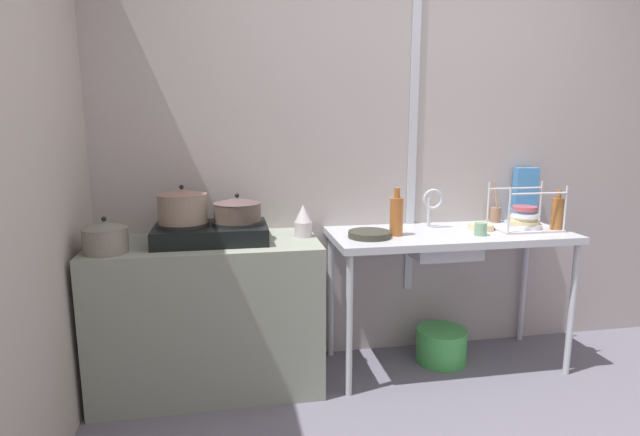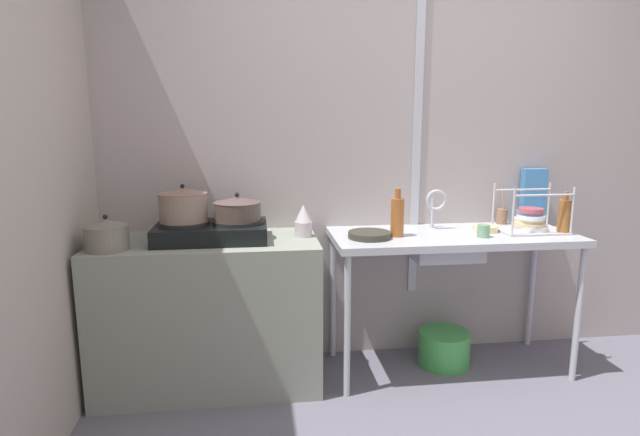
{
  "view_description": "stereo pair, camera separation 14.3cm",
  "coord_description": "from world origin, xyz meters",
  "px_view_note": "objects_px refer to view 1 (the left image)",
  "views": [
    {
      "loc": [
        -1.05,
        -1.45,
        1.45
      ],
      "look_at": [
        -0.56,
        1.23,
        0.93
      ],
      "focal_mm": 28.38,
      "sensor_mm": 36.0,
      "label": 1
    },
    {
      "loc": [
        -0.91,
        -1.47,
        1.45
      ],
      "look_at": [
        -0.56,
        1.23,
        0.93
      ],
      "focal_mm": 28.38,
      "sensor_mm": 36.0,
      "label": 2
    }
  ],
  "objects_px": {
    "faucet": "(432,202)",
    "bottle_by_rack": "(557,214)",
    "stove": "(211,232)",
    "bottle_by_sink": "(396,216)",
    "small_bowl_on_drainboard": "(481,227)",
    "sink_basin": "(440,244)",
    "pot_on_right_burner": "(237,209)",
    "pot_beside_stove": "(105,237)",
    "cup_by_rack": "(481,229)",
    "bucket_on_floor": "(441,345)",
    "cereal_box": "(525,195)",
    "dish_rack": "(524,219)",
    "utensil_jar": "(495,214)",
    "pot_on_left_burner": "(182,206)",
    "frying_pan": "(369,234)",
    "percolator": "(303,221)"
  },
  "relations": [
    {
      "from": "bottle_by_rack",
      "to": "pot_beside_stove",
      "type": "bearing_deg",
      "value": -178.79
    },
    {
      "from": "pot_on_right_burner",
      "to": "cereal_box",
      "type": "relative_size",
      "value": 0.74
    },
    {
      "from": "sink_basin",
      "to": "cereal_box",
      "type": "xyz_separation_m",
      "value": [
        0.68,
        0.26,
        0.23
      ]
    },
    {
      "from": "faucet",
      "to": "bottle_by_rack",
      "type": "bearing_deg",
      "value": -18.42
    },
    {
      "from": "pot_on_right_burner",
      "to": "pot_beside_stove",
      "type": "distance_m",
      "value": 0.66
    },
    {
      "from": "dish_rack",
      "to": "utensil_jar",
      "type": "bearing_deg",
      "value": 101.5
    },
    {
      "from": "pot_on_left_burner",
      "to": "frying_pan",
      "type": "height_order",
      "value": "pot_on_left_burner"
    },
    {
      "from": "frying_pan",
      "to": "cereal_box",
      "type": "distance_m",
      "value": 1.15
    },
    {
      "from": "stove",
      "to": "bottle_by_sink",
      "type": "xyz_separation_m",
      "value": [
        1.01,
        -0.03,
        0.06
      ]
    },
    {
      "from": "faucet",
      "to": "cereal_box",
      "type": "height_order",
      "value": "cereal_box"
    },
    {
      "from": "frying_pan",
      "to": "cereal_box",
      "type": "relative_size",
      "value": 0.68
    },
    {
      "from": "cereal_box",
      "to": "utensil_jar",
      "type": "xyz_separation_m",
      "value": [
        -0.2,
        0.0,
        -0.12
      ]
    },
    {
      "from": "percolator",
      "to": "bottle_by_rack",
      "type": "xyz_separation_m",
      "value": [
        1.47,
        -0.12,
        0.02
      ]
    },
    {
      "from": "pot_on_right_burner",
      "to": "bottle_by_rack",
      "type": "bearing_deg",
      "value": -2.96
    },
    {
      "from": "cup_by_rack",
      "to": "bucket_on_floor",
      "type": "distance_m",
      "value": 0.78
    },
    {
      "from": "faucet",
      "to": "cereal_box",
      "type": "distance_m",
      "value": 0.67
    },
    {
      "from": "pot_on_right_burner",
      "to": "pot_beside_stove",
      "type": "height_order",
      "value": "pot_on_right_burner"
    },
    {
      "from": "pot_on_left_burner",
      "to": "pot_beside_stove",
      "type": "bearing_deg",
      "value": -157.64
    },
    {
      "from": "faucet",
      "to": "cup_by_rack",
      "type": "relative_size",
      "value": 3.35
    },
    {
      "from": "utensil_jar",
      "to": "small_bowl_on_drainboard",
      "type": "bearing_deg",
      "value": -134.6
    },
    {
      "from": "pot_beside_stove",
      "to": "utensil_jar",
      "type": "xyz_separation_m",
      "value": [
        2.26,
        0.37,
        -0.03
      ]
    },
    {
      "from": "pot_on_left_burner",
      "to": "pot_on_right_burner",
      "type": "distance_m",
      "value": 0.28
    },
    {
      "from": "dish_rack",
      "to": "small_bowl_on_drainboard",
      "type": "distance_m",
      "value": 0.26
    },
    {
      "from": "pot_beside_stove",
      "to": "faucet",
      "type": "distance_m",
      "value": 1.81
    },
    {
      "from": "faucet",
      "to": "utensil_jar",
      "type": "xyz_separation_m",
      "value": [
        0.47,
        0.1,
        -0.11
      ]
    },
    {
      "from": "sink_basin",
      "to": "utensil_jar",
      "type": "bearing_deg",
      "value": 28.43
    },
    {
      "from": "dish_rack",
      "to": "utensil_jar",
      "type": "relative_size",
      "value": 1.54
    },
    {
      "from": "small_bowl_on_drainboard",
      "to": "faucet",
      "type": "bearing_deg",
      "value": 157.45
    },
    {
      "from": "bottle_by_rack",
      "to": "bottle_by_sink",
      "type": "bearing_deg",
      "value": 176.4
    },
    {
      "from": "pot_beside_stove",
      "to": "bucket_on_floor",
      "type": "relative_size",
      "value": 0.7
    },
    {
      "from": "pot_on_right_burner",
      "to": "faucet",
      "type": "height_order",
      "value": "pot_on_right_burner"
    },
    {
      "from": "bottle_by_sink",
      "to": "pot_on_left_burner",
      "type": "bearing_deg",
      "value": 178.3
    },
    {
      "from": "percolator",
      "to": "frying_pan",
      "type": "height_order",
      "value": "percolator"
    },
    {
      "from": "dish_rack",
      "to": "cup_by_rack",
      "type": "distance_m",
      "value": 0.35
    },
    {
      "from": "pot_beside_stove",
      "to": "bottle_by_rack",
      "type": "relative_size",
      "value": 0.89
    },
    {
      "from": "sink_basin",
      "to": "bottle_by_sink",
      "type": "relative_size",
      "value": 1.39
    },
    {
      "from": "cup_by_rack",
      "to": "bottle_by_sink",
      "type": "xyz_separation_m",
      "value": [
        -0.47,
        0.08,
        0.08
      ]
    },
    {
      "from": "bottle_by_rack",
      "to": "faucet",
      "type": "bearing_deg",
      "value": 161.58
    },
    {
      "from": "cup_by_rack",
      "to": "bucket_on_floor",
      "type": "bearing_deg",
      "value": 130.49
    },
    {
      "from": "pot_beside_stove",
      "to": "bottle_by_sink",
      "type": "relative_size",
      "value": 0.8
    },
    {
      "from": "frying_pan",
      "to": "bottle_by_rack",
      "type": "relative_size",
      "value": 0.97
    },
    {
      "from": "pot_on_left_burner",
      "to": "sink_basin",
      "type": "height_order",
      "value": "pot_on_left_burner"
    },
    {
      "from": "cup_by_rack",
      "to": "sink_basin",
      "type": "bearing_deg",
      "value": 158.12
    },
    {
      "from": "pot_on_left_burner",
      "to": "bottle_by_rack",
      "type": "height_order",
      "value": "pot_on_left_burner"
    },
    {
      "from": "faucet",
      "to": "cereal_box",
      "type": "bearing_deg",
      "value": 8.24
    },
    {
      "from": "bottle_by_sink",
      "to": "pot_beside_stove",
      "type": "bearing_deg",
      "value": -175.76
    },
    {
      "from": "small_bowl_on_drainboard",
      "to": "bucket_on_floor",
      "type": "relative_size",
      "value": 0.48
    },
    {
      "from": "sink_basin",
      "to": "small_bowl_on_drainboard",
      "type": "bearing_deg",
      "value": 10.98
    },
    {
      "from": "pot_on_left_burner",
      "to": "bucket_on_floor",
      "type": "xyz_separation_m",
      "value": [
        1.49,
        0.04,
        -0.92
      ]
    },
    {
      "from": "sink_basin",
      "to": "small_bowl_on_drainboard",
      "type": "relative_size",
      "value": 2.56
    }
  ]
}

